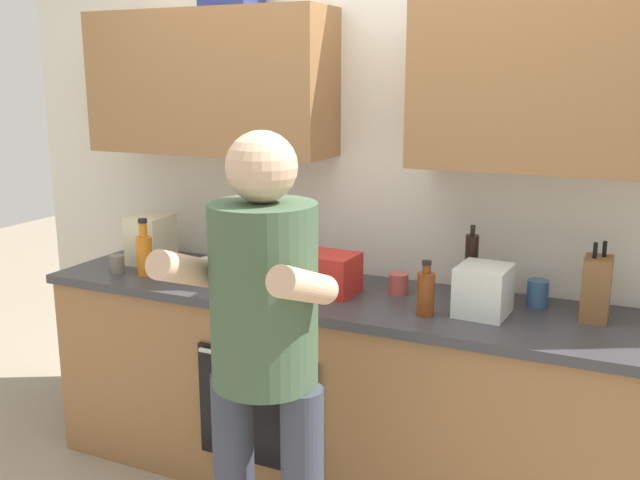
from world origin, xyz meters
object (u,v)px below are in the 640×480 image
at_px(bottle_wine, 288,260).
at_px(bottle_soy, 471,266).
at_px(cup_ceramic, 399,284).
at_px(cup_tea, 538,293).
at_px(bottle_water, 212,246).
at_px(mixing_bowl, 225,270).
at_px(cup_stoneware, 117,264).
at_px(grocery_bag_crisps, 327,273).
at_px(bottle_vinegar, 426,292).
at_px(grocery_bag_produce, 483,290).
at_px(grocery_bag_rice, 151,239).
at_px(knife_block, 596,288).
at_px(person_standing, 264,345).
at_px(bottle_juice, 144,253).

bearing_deg(bottle_wine, bottle_soy, 2.87).
distance_m(cup_ceramic, cup_tea, 0.57).
bearing_deg(bottle_water, mixing_bowl, -44.15).
distance_m(bottle_water, cup_stoneware, 0.46).
xyz_separation_m(bottle_water, grocery_bag_crisps, (0.70, -0.18, -0.01)).
height_order(bottle_vinegar, grocery_bag_crisps, bottle_vinegar).
xyz_separation_m(bottle_wine, grocery_bag_produce, (0.93, -0.14, 0.02)).
height_order(bottle_wine, grocery_bag_rice, grocery_bag_rice).
bearing_deg(grocery_bag_produce, cup_tea, 46.77).
bearing_deg(cup_tea, knife_block, -18.01).
distance_m(bottle_vinegar, mixing_bowl, 0.98).
distance_m(mixing_bowl, grocery_bag_crisps, 0.51).
height_order(bottle_wine, knife_block, knife_block).
xyz_separation_m(bottle_vinegar, cup_stoneware, (-1.50, -0.02, -0.05)).
bearing_deg(bottle_vinegar, grocery_bag_crisps, 167.27).
height_order(bottle_water, bottle_vinegar, bottle_water).
bearing_deg(bottle_vinegar, person_standing, -114.45).
bearing_deg(cup_tea, grocery_bag_produce, -133.23).
height_order(mixing_bowl, grocery_bag_rice, grocery_bag_rice).
height_order(cup_tea, knife_block, knife_block).
distance_m(person_standing, bottle_soy, 1.08).
bearing_deg(person_standing, bottle_juice, 145.70).
relative_size(bottle_wine, knife_block, 0.64).
bearing_deg(mixing_bowl, cup_stoneware, -166.71).
height_order(bottle_vinegar, grocery_bag_produce, bottle_vinegar).
relative_size(person_standing, bottle_vinegar, 7.55).
distance_m(bottle_water, cup_ceramic, 0.98).
bearing_deg(bottle_soy, bottle_water, -179.79).
distance_m(person_standing, cup_tea, 1.22).
distance_m(cup_tea, knife_block, 0.24).
distance_m(mixing_bowl, knife_block, 1.58).
xyz_separation_m(bottle_wine, cup_tea, (1.11, 0.05, -0.03)).
bearing_deg(cup_stoneware, cup_ceramic, 10.54).
relative_size(bottle_water, cup_stoneware, 2.84).
height_order(cup_stoneware, grocery_bag_crisps, grocery_bag_crisps).
xyz_separation_m(bottle_vinegar, grocery_bag_rice, (-1.47, 0.20, 0.03)).
height_order(grocery_bag_crisps, grocery_bag_produce, grocery_bag_produce).
bearing_deg(bottle_juice, bottle_water, 56.43).
bearing_deg(bottle_wine, knife_block, -1.11).
bearing_deg(grocery_bag_rice, bottle_wine, 3.81).
bearing_deg(bottle_juice, cup_stoneware, -170.08).
relative_size(bottle_water, bottle_vinegar, 1.08).
distance_m(bottle_juice, grocery_bag_crisps, 0.89).
relative_size(bottle_water, bottle_juice, 0.88).
distance_m(bottle_water, bottle_vinegar, 1.20).
height_order(bottle_soy, cup_tea, bottle_soy).
bearing_deg(grocery_bag_rice, bottle_juice, -59.54).
bearing_deg(cup_tea, bottle_soy, -179.05).
distance_m(bottle_wine, grocery_bag_crisps, 0.30).
relative_size(cup_ceramic, mixing_bowl, 0.30).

